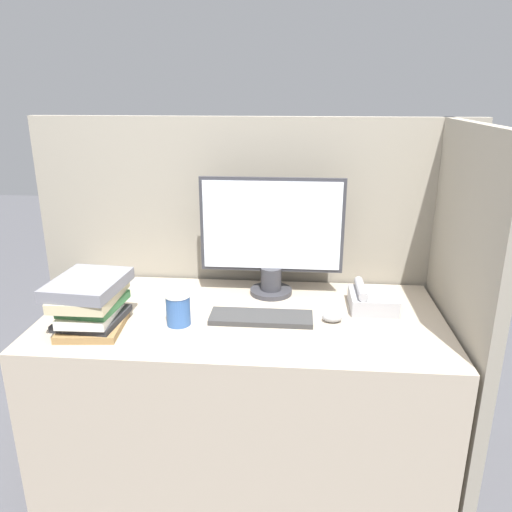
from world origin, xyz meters
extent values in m
cube|color=gray|center=(0.00, 0.78, 0.74)|extent=(1.94, 0.04, 1.48)
cube|color=gray|center=(0.81, 0.40, 0.74)|extent=(0.04, 0.80, 1.48)
cube|color=tan|center=(0.00, 0.37, 0.38)|extent=(1.54, 0.74, 0.75)
cylinder|color=#333338|center=(0.10, 0.60, 0.76)|extent=(0.18, 0.18, 0.02)
cylinder|color=#333338|center=(0.10, 0.60, 0.82)|extent=(0.09, 0.09, 0.10)
cube|color=#333338|center=(0.10, 0.60, 1.05)|extent=(0.59, 0.02, 0.40)
cube|color=silver|center=(0.10, 0.59, 1.05)|extent=(0.56, 0.01, 0.37)
cube|color=#333333|center=(0.07, 0.33, 0.76)|extent=(0.39, 0.13, 0.02)
ellipsoid|color=gray|center=(0.34, 0.34, 0.77)|extent=(0.07, 0.05, 0.04)
cylinder|color=#335999|center=(-0.23, 0.27, 0.81)|extent=(0.09, 0.09, 0.11)
cylinder|color=white|center=(-0.23, 0.27, 0.87)|extent=(0.09, 0.09, 0.01)
cube|color=olive|center=(-0.53, 0.21, 0.76)|extent=(0.23, 0.25, 0.03)
cube|color=#262628|center=(-0.54, 0.22, 0.79)|extent=(0.23, 0.25, 0.02)
cube|color=silver|center=(-0.53, 0.20, 0.82)|extent=(0.18, 0.23, 0.03)
cube|color=#38723F|center=(-0.52, 0.22, 0.85)|extent=(0.20, 0.24, 0.03)
cube|color=#C6B78C|center=(-0.54, 0.22, 0.88)|extent=(0.20, 0.28, 0.04)
cube|color=slate|center=(-0.54, 0.22, 0.92)|extent=(0.25, 0.30, 0.04)
cube|color=#99999E|center=(0.51, 0.48, 0.78)|extent=(0.18, 0.19, 0.07)
cube|color=white|center=(0.53, 0.45, 0.82)|extent=(0.08, 0.09, 0.00)
cylinder|color=#99999E|center=(0.46, 0.48, 0.83)|extent=(0.04, 0.18, 0.04)
camera|label=1|loc=(0.20, -1.38, 1.58)|focal=35.00mm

